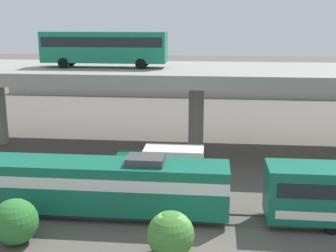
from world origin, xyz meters
TOP-DOWN VIEW (x-y plane):
  - ground_plane at (0.00, 0.00)m, footprint 260.00×260.00m
  - rail_strip_near at (0.00, 3.23)m, footprint 110.00×0.12m
  - rail_strip_far at (0.00, 4.77)m, footprint 110.00×0.12m
  - train_locomotive at (-6.24, 4.00)m, footprint 17.52×3.04m
  - highway_overpass at (0.00, 20.00)m, footprint 96.00×12.56m
  - transit_bus_on_overpass at (-8.88, 19.38)m, footprint 12.00×2.68m
  - service_truck_east at (-2.19, 9.82)m, footprint 6.80×2.46m
  - pier_parking_lot at (0.00, 55.00)m, footprint 65.81×12.83m
  - parked_car_0 at (9.91, 52.70)m, footprint 4.42×1.82m
  - parked_car_1 at (-15.87, 56.63)m, footprint 4.25×1.98m
  - parked_car_3 at (-7.23, 57.36)m, footprint 4.37×1.95m
  - parked_car_4 at (-1.54, 57.50)m, footprint 4.57×1.92m
  - parked_car_5 at (-18.30, 53.87)m, footprint 4.58×1.82m
  - parked_car_6 at (-9.50, 55.23)m, footprint 4.61×1.82m
  - parked_car_7 at (15.20, 54.03)m, footprint 4.33×1.89m
  - harbor_water at (0.00, 78.00)m, footprint 140.00×36.00m
  - shrub_left at (-9.65, -0.31)m, footprint 2.70×2.70m
  - shrub_right at (-0.52, -0.88)m, footprint 2.62×2.62m

SIDE VIEW (x-z plane):
  - ground_plane at x=0.00m, z-range 0.00..0.00m
  - harbor_water at x=0.00m, z-range 0.00..0.01m
  - rail_strip_near at x=0.00m, z-range 0.00..0.12m
  - rail_strip_far at x=0.00m, z-range 0.00..0.12m
  - pier_parking_lot at x=0.00m, z-range 0.00..1.54m
  - shrub_right at x=-0.52m, z-range 0.00..2.62m
  - shrub_left at x=-9.65m, z-range 0.00..2.70m
  - service_truck_east at x=-2.19m, z-range 0.12..3.16m
  - train_locomotive at x=-6.24m, z-range 0.10..4.28m
  - parked_car_0 at x=9.91m, z-range 1.56..3.06m
  - parked_car_7 at x=15.20m, z-range 1.56..3.06m
  - parked_car_5 at x=-18.30m, z-range 1.56..3.06m
  - parked_car_6 at x=-9.50m, z-range 1.56..3.06m
  - parked_car_1 at x=-15.87m, z-range 1.56..3.06m
  - parked_car_3 at x=-7.23m, z-range 1.56..3.06m
  - parked_car_4 at x=-1.54m, z-range 1.56..3.06m
  - highway_overpass at x=0.00m, z-range 3.25..11.38m
  - transit_bus_on_overpass at x=-8.88m, z-range 8.48..11.88m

